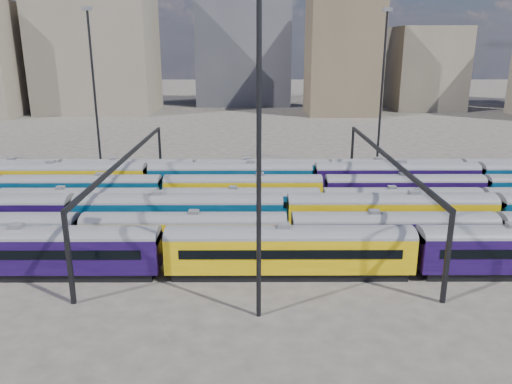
{
  "coord_description": "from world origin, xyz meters",
  "views": [
    {
      "loc": [
        -5.35,
        -56.34,
        20.17
      ],
      "look_at": [
        -5.1,
        1.64,
        3.0
      ],
      "focal_mm": 35.0,
      "sensor_mm": 36.0,
      "label": 1
    }
  ],
  "objects_px": {
    "rake_0": "(416,245)",
    "mast_2": "(259,137)",
    "rake_1": "(393,228)",
    "rake_2": "(179,210)"
  },
  "relations": [
    {
      "from": "mast_2",
      "to": "rake_0",
      "type": "bearing_deg",
      "value": 26.34
    },
    {
      "from": "rake_2",
      "to": "mast_2",
      "type": "bearing_deg",
      "value": -63.58
    },
    {
      "from": "rake_0",
      "to": "mast_2",
      "type": "bearing_deg",
      "value": -153.66
    },
    {
      "from": "rake_1",
      "to": "rake_2",
      "type": "xyz_separation_m",
      "value": [
        -21.94,
        5.0,
        0.3
      ]
    },
    {
      "from": "rake_2",
      "to": "mast_2",
      "type": "distance_m",
      "value": 21.94
    },
    {
      "from": "rake_0",
      "to": "rake_2",
      "type": "xyz_separation_m",
      "value": [
        -22.58,
        10.0,
        0.04
      ]
    },
    {
      "from": "rake_2",
      "to": "mast_2",
      "type": "height_order",
      "value": "mast_2"
    },
    {
      "from": "rake_1",
      "to": "mast_2",
      "type": "xyz_separation_m",
      "value": [
        -13.49,
        -12.0,
        11.3
      ]
    },
    {
      "from": "rake_2",
      "to": "mast_2",
      "type": "xyz_separation_m",
      "value": [
        8.45,
        -17.0,
        11.0
      ]
    },
    {
      "from": "rake_1",
      "to": "rake_2",
      "type": "relative_size",
      "value": 0.9
    }
  ]
}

